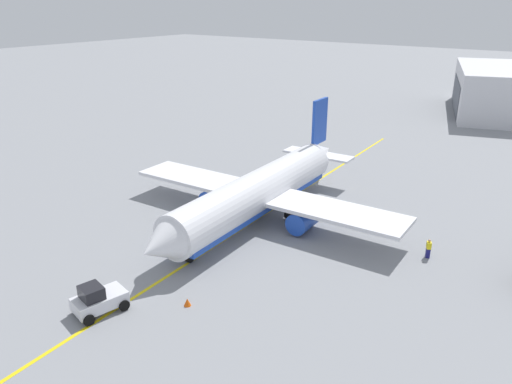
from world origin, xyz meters
TOP-DOWN VIEW (x-y plane):
  - ground_plane at (0.00, 0.00)m, footprint 400.00×400.00m
  - airplane at (-0.45, -0.02)m, footprint 31.87×29.83m
  - pushback_tug at (19.11, 0.12)m, footprint 3.96×3.00m
  - refueling_worker at (-2.43, 16.42)m, footprint 0.63×0.55m
  - safety_cone_nose at (14.91, 4.67)m, footprint 0.53×0.53m
  - distant_hangar at (-67.56, 8.80)m, footprint 32.45×23.36m
  - taxi_line_marking at (0.00, 0.00)m, footprint 73.59×3.58m

SIDE VIEW (x-z plane):
  - ground_plane at x=0.00m, z-range 0.00..0.00m
  - taxi_line_marking at x=0.00m, z-range 0.00..0.01m
  - safety_cone_nose at x=14.91m, z-range 0.00..0.59m
  - refueling_worker at x=-2.43m, z-range -0.03..1.68m
  - pushback_tug at x=19.11m, z-range -0.09..2.11m
  - airplane at x=-0.45m, z-range -2.18..7.81m
  - distant_hangar at x=-67.56m, z-range -0.01..8.76m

